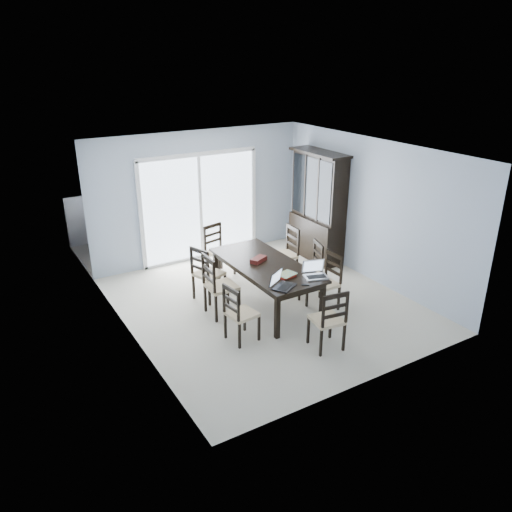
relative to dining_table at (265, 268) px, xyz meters
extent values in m
plane|color=beige|center=(0.00, 0.00, -0.67)|extent=(5.00, 5.00, 0.00)
plane|color=white|center=(0.00, 0.00, 1.93)|extent=(5.00, 5.00, 0.00)
cube|color=#A1AFC1|center=(0.00, 2.50, 0.63)|extent=(4.50, 0.02, 2.60)
cube|color=#A1AFC1|center=(-2.25, 0.00, 0.63)|extent=(0.02, 5.00, 2.60)
cube|color=#A1AFC1|center=(2.25, 0.00, 0.63)|extent=(0.02, 5.00, 2.60)
cube|color=gray|center=(0.00, 3.50, -0.72)|extent=(4.50, 2.00, 0.10)
cube|color=#99999E|center=(0.00, 4.50, -0.12)|extent=(4.50, 0.06, 1.10)
cube|color=black|center=(0.00, 0.00, 0.06)|extent=(1.00, 2.20, 0.04)
cube|color=black|center=(0.00, 0.00, 0.00)|extent=(0.88, 2.08, 0.10)
cube|color=black|center=(-0.42, -1.00, -0.33)|extent=(0.07, 0.07, 0.69)
cube|color=black|center=(0.42, -1.00, -0.33)|extent=(0.07, 0.07, 0.69)
cube|color=black|center=(-0.42, 1.00, -0.33)|extent=(0.07, 0.07, 0.69)
cube|color=black|center=(0.42, 1.00, -0.33)|extent=(0.07, 0.07, 0.69)
cube|color=black|center=(2.01, 1.25, -0.25)|extent=(0.45, 1.30, 0.85)
cube|color=black|center=(2.04, 1.25, 0.83)|extent=(0.38, 1.30, 1.30)
cube|color=black|center=(2.01, 1.25, 1.50)|extent=(0.50, 1.38, 0.05)
cube|color=black|center=(1.84, 0.83, 0.83)|extent=(0.02, 0.36, 1.18)
cube|color=black|center=(1.84, 1.25, 0.83)|extent=(0.02, 0.36, 1.18)
cube|color=black|center=(1.84, 1.67, 0.83)|extent=(0.02, 0.36, 1.18)
cube|color=silver|center=(0.00, 2.48, 0.38)|extent=(2.40, 0.02, 2.10)
cube|color=white|center=(0.00, 2.46, 1.47)|extent=(2.52, 0.05, 0.08)
cube|color=white|center=(0.00, 2.46, 0.38)|extent=(0.06, 0.05, 2.10)
cube|color=white|center=(0.00, 2.46, -0.65)|extent=(2.52, 0.05, 0.05)
cube|color=black|center=(-1.08, -0.61, -0.47)|extent=(0.04, 0.04, 0.40)
cube|color=black|center=(-1.04, -0.96, -0.47)|extent=(0.04, 0.04, 0.40)
cube|color=black|center=(-0.73, -0.57, -0.47)|extent=(0.04, 0.04, 0.40)
cube|color=black|center=(-0.69, -0.92, -0.47)|extent=(0.04, 0.04, 0.40)
cube|color=beige|center=(-0.88, -0.77, -0.25)|extent=(0.44, 0.44, 0.05)
cube|color=black|center=(-0.97, 0.30, -0.44)|extent=(0.04, 0.04, 0.46)
cube|color=black|center=(-0.98, -0.11, -0.44)|extent=(0.04, 0.04, 0.46)
cube|color=black|center=(-0.56, 0.29, -0.44)|extent=(0.04, 0.04, 0.46)
cube|color=black|center=(-0.57, -0.12, -0.44)|extent=(0.04, 0.04, 0.46)
cube|color=beige|center=(-0.77, 0.09, -0.18)|extent=(0.46, 0.46, 0.05)
cube|color=black|center=(-0.95, 0.81, -0.46)|extent=(0.05, 0.05, 0.44)
cube|color=black|center=(-0.82, 0.45, -0.46)|extent=(0.05, 0.05, 0.44)
cube|color=black|center=(-0.58, 0.94, -0.46)|extent=(0.05, 0.05, 0.44)
cube|color=black|center=(-0.46, 0.57, -0.46)|extent=(0.05, 0.05, 0.44)
cube|color=beige|center=(-0.70, 0.69, -0.21)|extent=(0.54, 0.54, 0.05)
cube|color=black|center=(0.93, -0.80, -0.46)|extent=(0.03, 0.03, 0.42)
cube|color=black|center=(0.93, -0.42, -0.46)|extent=(0.03, 0.03, 0.42)
cube|color=black|center=(0.56, -0.80, -0.46)|extent=(0.03, 0.03, 0.42)
cube|color=black|center=(0.55, -0.43, -0.46)|extent=(0.03, 0.03, 0.42)
cube|color=beige|center=(0.74, -0.61, -0.23)|extent=(0.42, 0.42, 0.05)
cube|color=black|center=(0.94, -0.28, -0.46)|extent=(0.04, 0.04, 0.42)
cube|color=black|center=(1.04, 0.08, -0.46)|extent=(0.04, 0.04, 0.42)
cube|color=black|center=(0.58, -0.18, -0.46)|extent=(0.04, 0.04, 0.42)
cube|color=black|center=(0.68, 0.18, -0.46)|extent=(0.04, 0.04, 0.42)
cube|color=beige|center=(0.81, -0.05, -0.22)|extent=(0.51, 0.51, 0.05)
cube|color=black|center=(1.00, 0.50, -0.45)|extent=(0.04, 0.04, 0.45)
cube|color=black|center=(1.03, 0.89, -0.45)|extent=(0.04, 0.04, 0.45)
cube|color=black|center=(0.61, 0.52, -0.45)|extent=(0.04, 0.04, 0.45)
cube|color=black|center=(0.63, 0.92, -0.45)|extent=(0.04, 0.04, 0.45)
cube|color=beige|center=(0.82, 0.71, -0.20)|extent=(0.47, 0.47, 0.05)
cube|color=black|center=(-0.16, -1.72, -0.46)|extent=(0.04, 0.04, 0.42)
cube|color=black|center=(0.21, -1.78, -0.46)|extent=(0.04, 0.04, 0.42)
cube|color=black|center=(-0.11, -1.36, -0.46)|extent=(0.04, 0.04, 0.42)
cube|color=black|center=(0.26, -1.41, -0.46)|extent=(0.04, 0.04, 0.42)
cube|color=beige|center=(0.05, -1.57, -0.23)|extent=(0.47, 0.47, 0.05)
cube|color=black|center=(0.06, 1.72, -0.46)|extent=(0.04, 0.04, 0.43)
cube|color=black|center=(-0.31, 1.63, -0.46)|extent=(0.04, 0.04, 0.43)
cube|color=black|center=(0.15, 1.35, -0.46)|extent=(0.04, 0.04, 0.43)
cube|color=black|center=(-0.22, 1.26, -0.46)|extent=(0.04, 0.04, 0.43)
cube|color=beige|center=(-0.08, 1.49, -0.22)|extent=(0.51, 0.51, 0.05)
cube|color=black|center=(-0.24, -0.90, 0.09)|extent=(0.43, 0.39, 0.02)
cube|color=silver|center=(-0.24, -0.90, 0.21)|extent=(0.29, 0.19, 0.19)
cube|color=silver|center=(0.38, -0.86, 0.09)|extent=(0.41, 0.34, 0.02)
cube|color=silver|center=(0.38, -0.86, 0.21)|extent=(0.31, 0.14, 0.19)
cube|color=maroon|center=(0.00, -0.60, 0.09)|extent=(0.28, 0.22, 0.03)
cube|color=gold|center=(0.01, -0.60, 0.12)|extent=(0.33, 0.28, 0.01)
cube|color=black|center=(0.07, -1.00, 0.08)|extent=(0.13, 0.09, 0.01)
cube|color=#440D10|center=(-0.06, 0.13, 0.11)|extent=(0.33, 0.25, 0.07)
cube|color=maroon|center=(-0.52, 3.40, -0.26)|extent=(1.80, 1.64, 0.83)
cube|color=gray|center=(-0.52, 3.40, 0.19)|extent=(1.85, 1.69, 0.06)
camera|label=1|loc=(-4.02, -6.36, 3.30)|focal=35.00mm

